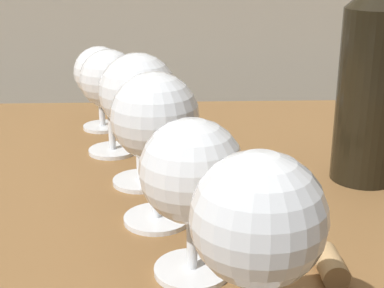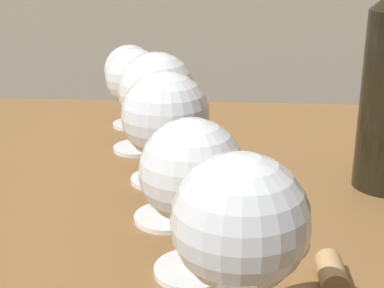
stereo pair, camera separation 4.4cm
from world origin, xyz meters
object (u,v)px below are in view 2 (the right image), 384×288
wine_glass_rose (192,174)px  cork (332,273)px  wine_glass_chardonnay (135,80)px  wine_glass_pinot (166,119)px  wine_glass_cabernet (240,226)px  wine_glass_white (130,73)px  wine_glass_merlot (157,93)px

wine_glass_rose → cork: wine_glass_rose is taller
wine_glass_rose → wine_glass_chardonnay: 0.31m
wine_glass_pinot → cork: bearing=-36.6°
wine_glass_chardonnay → wine_glass_rose: bearing=-72.5°
wine_glass_rose → cork: size_ratio=3.20×
wine_glass_pinot → cork: (0.14, -0.11, -0.09)m
wine_glass_cabernet → cork: size_ratio=3.47×
wine_glass_cabernet → wine_glass_chardonnay: size_ratio=1.07×
wine_glass_pinot → wine_glass_white: bearing=105.9°
wine_glass_chardonnay → wine_glass_white: wine_glass_chardonnay is taller
wine_glass_cabernet → wine_glass_pinot: (-0.07, 0.20, 0.00)m
wine_glass_rose → wine_glass_white: 0.42m
wine_glass_rose → wine_glass_white: wine_glass_rose is taller
wine_glass_merlot → wine_glass_cabernet: bearing=-73.5°
wine_glass_merlot → wine_glass_chardonnay: wine_glass_merlot is taller
wine_glass_rose → wine_glass_white: size_ratio=1.10×
wine_glass_merlot → cork: (0.16, -0.20, -0.09)m
wine_glass_white → wine_glass_chardonnay: bearing=-76.9°
wine_glass_rose → cork: (0.11, -0.01, -0.08)m
wine_glass_merlot → wine_glass_white: (-0.07, 0.21, -0.02)m
wine_glass_pinot → wine_glass_merlot: (-0.02, 0.10, 0.00)m
wine_glass_rose → cork: bearing=-5.8°
cork → wine_glass_merlot: bearing=129.0°
wine_glass_chardonnay → wine_glass_pinot: bearing=-72.7°
wine_glass_merlot → wine_glass_white: size_ratio=1.23×
wine_glass_white → cork: wine_glass_white is taller
wine_glass_merlot → wine_glass_chardonnay: size_ratio=1.10×
wine_glass_cabernet → wine_glass_pinot: bearing=108.5°
wine_glass_pinot → wine_glass_white: (-0.09, 0.31, -0.02)m
cork → wine_glass_cabernet: bearing=-129.2°
wine_glass_cabernet → wine_glass_merlot: 0.31m
wine_glass_cabernet → wine_glass_rose: 0.11m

